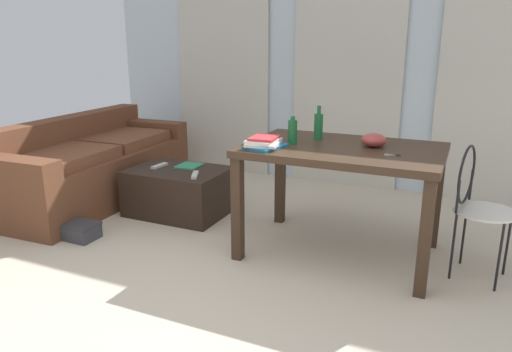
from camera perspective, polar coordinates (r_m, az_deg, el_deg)
The scene contains 16 objects.
ground_plane at distance 3.46m, azimuth 2.06°, elevation -9.19°, with size 7.52×7.52×0.00m, color beige.
wall_back at distance 5.01m, azimuth 11.13°, elevation 14.24°, with size 5.46×0.10×2.69m, color silver.
curtains at distance 4.94m, azimuth 10.78°, elevation 12.11°, with size 3.88×0.03×2.32m.
couch at distance 4.77m, azimuth -18.90°, elevation 1.06°, with size 0.90×2.05×0.77m.
coffee_table at distance 4.21m, azimuth -9.18°, elevation -1.82°, with size 0.82×0.59×0.40m.
craft_table at distance 3.31m, azimuth 10.23°, elevation 1.76°, with size 1.31×0.88×0.78m.
wire_chair at distance 3.28m, azimuth 24.71°, elevation -2.32°, with size 0.38×0.40×0.85m.
bottle_near at distance 3.31m, azimuth 4.38°, elevation 5.29°, with size 0.06×0.06×0.19m.
bottle_far at distance 3.47m, azimuth 7.45°, elevation 5.94°, with size 0.06×0.06×0.24m.
bowl at distance 3.31m, azimuth 13.85°, elevation 4.17°, with size 0.17×0.17×0.09m, color #9E3833.
book_stack at distance 3.19m, azimuth 0.99°, elevation 3.98°, with size 0.26×0.31×0.07m.
scissors at distance 3.10m, azimuth 16.17°, elevation 2.41°, with size 0.10×0.06×0.00m.
tv_remote_primary at distance 3.92m, azimuth -7.27°, elevation 0.13°, with size 0.04×0.18×0.02m, color #B7B7B2.
tv_remote_secondary at distance 4.26m, azimuth -11.43°, elevation 1.20°, with size 0.05×0.18×0.02m, color #B7B7B2.
magazine at distance 4.23m, azimuth -7.94°, elevation 1.22°, with size 0.19×0.22×0.01m, color #2D7F56.
shoebox at distance 3.92m, azimuth -20.34°, elevation -6.10°, with size 0.29×0.21×0.13m.
Camera 1 is at (1.19, -1.74, 1.47)m, focal length 33.60 mm.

